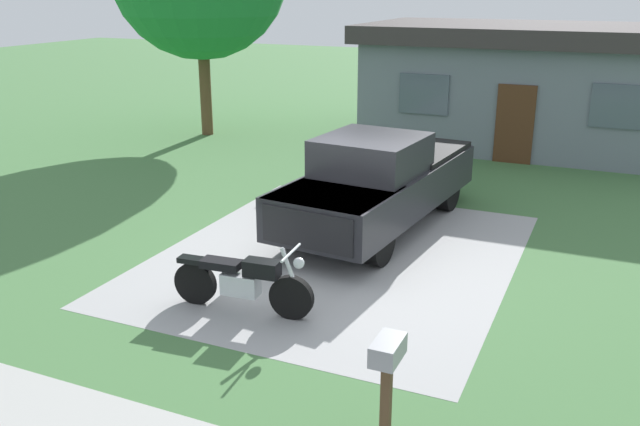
% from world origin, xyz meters
% --- Properties ---
extents(ground_plane, '(80.00, 80.00, 0.00)m').
position_xyz_m(ground_plane, '(0.00, 0.00, 0.00)').
color(ground_plane, '#457340').
extents(driveway_pad, '(5.98, 7.22, 0.01)m').
position_xyz_m(driveway_pad, '(0.00, 0.00, 0.00)').
color(driveway_pad, '#A1A1A1').
rests_on(driveway_pad, ground).
extents(motorcycle, '(2.21, 0.70, 1.09)m').
position_xyz_m(motorcycle, '(-0.45, -2.54, 0.47)').
color(motorcycle, black).
rests_on(motorcycle, ground).
extents(pickup_truck, '(2.54, 5.78, 1.90)m').
position_xyz_m(pickup_truck, '(0.14, 1.85, 0.95)').
color(pickup_truck, black).
rests_on(pickup_truck, ground).
extents(mailbox, '(0.26, 0.48, 1.26)m').
position_xyz_m(mailbox, '(2.48, -4.71, 0.98)').
color(mailbox, '#4C3823').
rests_on(mailbox, ground).
extents(neighbor_house, '(9.60, 5.60, 3.50)m').
position_xyz_m(neighbor_house, '(1.73, 10.66, 1.79)').
color(neighbor_house, slate).
rests_on(neighbor_house, ground).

